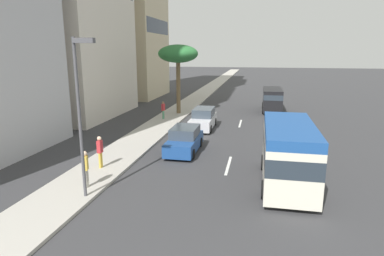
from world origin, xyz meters
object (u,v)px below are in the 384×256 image
object	(u,v)px
minibus_fourth	(288,152)
palm_tree	(178,55)
pedestrian_mid_block	(86,167)
pedestrian_by_tree	(100,150)
street_lamp	(81,102)
car_second	(185,140)
car_lead	(203,119)
pedestrian_near_lamp	(163,109)
van_third	(272,98)

from	to	relation	value
minibus_fourth	palm_tree	xyz separation A→B (m)	(16.72, 9.59, 4.38)
pedestrian_mid_block	pedestrian_by_tree	size ratio (longest dim) A/B	1.00
pedestrian_by_tree	street_lamp	distance (m)	4.90
car_second	minibus_fourth	distance (m)	7.51
car_second	minibus_fourth	size ratio (longest dim) A/B	0.68
pedestrian_by_tree	street_lamp	size ratio (longest dim) A/B	0.26
car_lead	pedestrian_by_tree	distance (m)	11.74
palm_tree	pedestrian_by_tree	bearing A→B (deg)	178.95
car_lead	pedestrian_near_lamp	size ratio (longest dim) A/B	2.83
van_third	pedestrian_by_tree	bearing A→B (deg)	154.46
pedestrian_near_lamp	palm_tree	world-z (taller)	palm_tree
car_lead	car_second	xyz separation A→B (m)	(-6.80, 0.09, -0.04)
minibus_fourth	pedestrian_near_lamp	world-z (taller)	minibus_fourth
car_second	pedestrian_near_lamp	xyz separation A→B (m)	(9.29, 4.16, 0.28)
minibus_fourth	pedestrian_by_tree	xyz separation A→B (m)	(-0.03, 9.89, -0.53)
pedestrian_near_lamp	pedestrian_mid_block	size ratio (longest dim) A/B	0.93
street_lamp	pedestrian_by_tree	bearing A→B (deg)	17.68
car_second	palm_tree	distance (m)	13.98
pedestrian_near_lamp	pedestrian_mid_block	world-z (taller)	pedestrian_mid_block
street_lamp	car_lead	bearing A→B (deg)	-10.63
car_second	pedestrian_by_tree	distance (m)	5.71
pedestrian_by_tree	van_third	bearing A→B (deg)	155.20
van_third	pedestrian_near_lamp	bearing A→B (deg)	124.31
car_second	street_lamp	bearing A→B (deg)	-18.77
palm_tree	street_lamp	size ratio (longest dim) A/B	1.01
car_second	van_third	bearing A→B (deg)	159.59
car_lead	street_lamp	xyz separation A→B (m)	(-14.60, 2.74, 3.56)
pedestrian_mid_block	pedestrian_by_tree	bearing A→B (deg)	176.82
palm_tree	car_second	bearing A→B (deg)	-164.49
pedestrian_by_tree	minibus_fourth	bearing A→B (deg)	90.91
pedestrian_by_tree	palm_tree	world-z (taller)	palm_tree
pedestrian_near_lamp	street_lamp	xyz separation A→B (m)	(-17.08, -1.51, 3.32)
car_lead	van_third	size ratio (longest dim) A/B	0.86
car_second	pedestrian_mid_block	world-z (taller)	pedestrian_mid_block
car_second	pedestrian_near_lamp	bearing A→B (deg)	-155.86
street_lamp	palm_tree	bearing A→B (deg)	2.30
minibus_fourth	car_lead	bearing A→B (deg)	28.62
minibus_fourth	street_lamp	size ratio (longest dim) A/B	0.94
van_third	minibus_fourth	world-z (taller)	minibus_fourth
pedestrian_mid_block	palm_tree	xyz separation A→B (m)	(19.36, 0.28, 4.91)
car_second	van_third	distance (m)	17.35
pedestrian_near_lamp	pedestrian_by_tree	distance (m)	13.57
car_lead	pedestrian_by_tree	bearing A→B (deg)	-19.20
pedestrian_mid_block	car_lead	bearing A→B (deg)	150.75
car_lead	pedestrian_near_lamp	bearing A→B (deg)	-120.26
minibus_fourth	pedestrian_mid_block	world-z (taller)	minibus_fourth
van_third	pedestrian_near_lamp	distance (m)	12.36
street_lamp	van_third	bearing A→B (deg)	-19.88
pedestrian_mid_block	street_lamp	xyz separation A→B (m)	(-0.90, -0.54, 3.23)
car_lead	palm_tree	distance (m)	8.49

